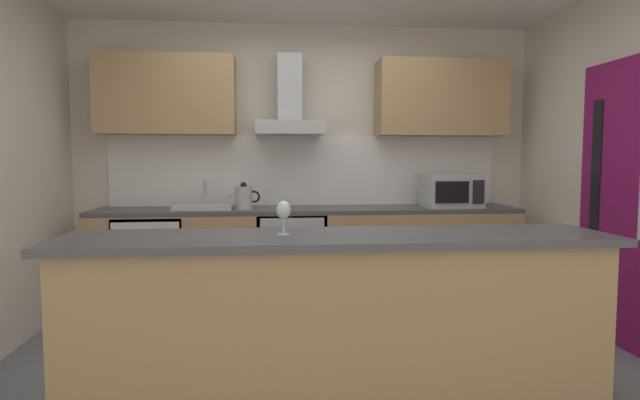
% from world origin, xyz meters
% --- Properties ---
extents(ground, '(5.31, 4.47, 0.02)m').
position_xyz_m(ground, '(0.00, 0.00, -0.01)').
color(ground, slate).
extents(wall_back, '(5.31, 0.12, 2.60)m').
position_xyz_m(wall_back, '(0.00, 1.79, 1.30)').
color(wall_back, silver).
rests_on(wall_back, ground).
extents(backsplash_tile, '(3.66, 0.02, 0.66)m').
position_xyz_m(backsplash_tile, '(0.00, 1.72, 1.23)').
color(backsplash_tile, white).
extents(counter_back, '(3.79, 0.60, 0.90)m').
position_xyz_m(counter_back, '(0.00, 1.41, 0.45)').
color(counter_back, tan).
rests_on(counter_back, ground).
extents(counter_island, '(2.87, 0.64, 0.95)m').
position_xyz_m(counter_island, '(-0.01, -0.58, 0.48)').
color(counter_island, tan).
rests_on(counter_island, ground).
extents(upper_cabinets, '(3.74, 0.32, 0.70)m').
position_xyz_m(upper_cabinets, '(-0.00, 1.56, 1.91)').
color(upper_cabinets, tan).
extents(side_door, '(0.08, 0.85, 2.05)m').
position_xyz_m(side_door, '(2.14, 0.24, 1.03)').
color(side_door, '#7A1456').
rests_on(side_door, ground).
extents(oven, '(0.60, 0.62, 0.80)m').
position_xyz_m(oven, '(-0.17, 1.39, 0.46)').
color(oven, slate).
rests_on(oven, ground).
extents(refrigerator, '(0.58, 0.60, 0.85)m').
position_xyz_m(refrigerator, '(-1.37, 1.39, 0.43)').
color(refrigerator, white).
rests_on(refrigerator, ground).
extents(microwave, '(0.50, 0.38, 0.30)m').
position_xyz_m(microwave, '(1.31, 1.36, 1.05)').
color(microwave, '#B7BABC').
rests_on(microwave, counter_back).
extents(sink, '(0.50, 0.40, 0.26)m').
position_xyz_m(sink, '(-0.93, 1.40, 0.93)').
color(sink, silver).
rests_on(sink, counter_back).
extents(kettle, '(0.29, 0.15, 0.24)m').
position_xyz_m(kettle, '(-0.58, 1.35, 1.01)').
color(kettle, '#B7BABC').
rests_on(kettle, counter_back).
extents(range_hood, '(0.62, 0.45, 0.72)m').
position_xyz_m(range_hood, '(-0.17, 1.52, 1.79)').
color(range_hood, '#B7BABC').
extents(wine_glass, '(0.08, 0.08, 0.18)m').
position_xyz_m(wine_glass, '(-0.29, -0.56, 1.07)').
color(wine_glass, silver).
rests_on(wine_glass, counter_island).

